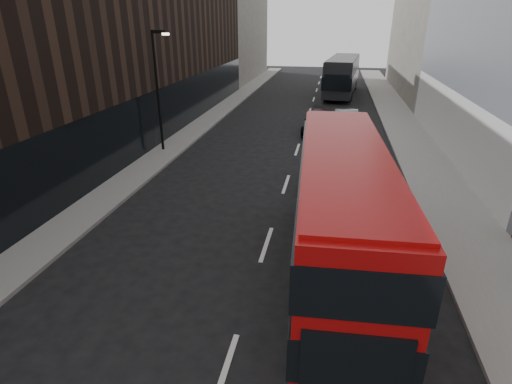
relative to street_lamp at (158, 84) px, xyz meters
The scene contains 10 objects.
sidewalk_right 17.69m from the street_lamp, 24.00° to the left, with size 3.00×80.00×0.15m, color slate.
sidewalk_left 8.12m from the street_lamp, 88.20° to the left, with size 2.00×80.00×0.15m, color slate.
building_left_mid 12.76m from the street_lamp, 105.29° to the left, with size 5.00×24.00×14.00m, color black.
building_left_far 34.24m from the street_lamp, 95.51° to the left, with size 5.00×20.00×13.00m, color #66605A.
street_lamp is the anchor object (origin of this frame).
red_bus 15.91m from the street_lamp, 47.28° to the right, with size 3.10×10.81×4.32m.
grey_bus 25.81m from the street_lamp, 64.67° to the left, with size 4.05×12.55×3.99m.
car_a 11.20m from the street_lamp, 21.79° to the right, with size 1.50×3.73×1.27m, color black.
car_b 13.68m from the street_lamp, 31.70° to the left, with size 1.67×4.80×1.58m, color gray.
car_c 11.98m from the street_lamp, 35.10° to the left, with size 2.12×5.21×1.51m, color black.
Camera 1 is at (2.05, -4.68, 7.66)m, focal length 28.00 mm.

